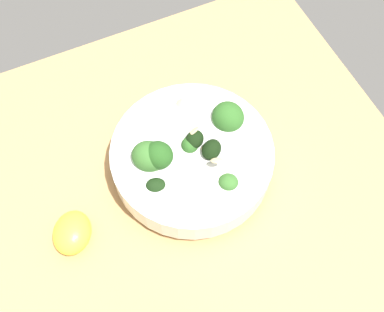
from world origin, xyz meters
The scene contains 3 objects.
ground_plane centered at (0.00, 0.00, -2.03)cm, with size 65.78×65.78×4.07cm, color tan.
bowl_of_broccoli centered at (3.81, -1.70, 3.75)cm, with size 22.79×22.79×9.02cm.
lemon_wedge centered at (0.86, 17.25, 1.82)cm, with size 6.24×5.15×3.63cm, color yellow.
Camera 1 is at (-25.07, 11.39, 63.66)cm, focal length 44.98 mm.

